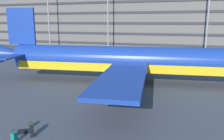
% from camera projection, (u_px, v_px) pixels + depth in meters
% --- Properties ---
extents(ground_plane, '(600.00, 600.00, 0.00)m').
position_uv_depth(ground_plane, '(114.00, 84.00, 31.53)').
color(ground_plane, '#4C4C51').
extents(terminal_structure, '(131.86, 16.14, 15.85)m').
position_uv_depth(terminal_structure, '(161.00, 23.00, 75.09)').
color(terminal_structure, '#605B56').
rests_on(terminal_structure, ground_plane).
extents(airliner, '(42.06, 34.29, 10.34)m').
position_uv_depth(airliner, '(137.00, 61.00, 32.02)').
color(airliner, navy).
rests_on(airliner, ground_plane).
extents(light_mast_far_left, '(1.80, 0.50, 20.45)m').
position_uv_depth(light_mast_far_left, '(48.00, 10.00, 71.73)').
color(light_mast_far_left, gray).
rests_on(light_mast_far_left, ground_plane).
extents(light_mast_left, '(1.80, 0.50, 20.94)m').
position_uv_depth(light_mast_left, '(108.00, 8.00, 65.55)').
color(light_mast_left, gray).
rests_on(light_mast_left, ground_plane).
extents(light_mast_center_left, '(1.80, 0.50, 19.94)m').
position_uv_depth(light_mast_center_left, '(209.00, 8.00, 57.38)').
color(light_mast_center_left, gray).
rests_on(light_mast_center_left, ground_plane).
extents(suitcase_upright, '(0.48, 0.51, 0.92)m').
position_uv_depth(suitcase_upright, '(32.00, 131.00, 17.13)').
color(suitcase_upright, black).
rests_on(suitcase_upright, ground_plane).
extents(suitcase_silver, '(0.79, 0.74, 0.24)m').
position_uv_depth(suitcase_silver, '(22.00, 132.00, 17.70)').
color(suitcase_silver, black).
rests_on(suitcase_silver, ground_plane).
extents(suitcase_large, '(0.30, 0.46, 0.93)m').
position_uv_depth(suitcase_large, '(14.00, 137.00, 16.28)').
color(suitcase_large, '#147266').
rests_on(suitcase_large, ground_plane).
extents(backpack_black, '(0.40, 0.30, 0.54)m').
position_uv_depth(backpack_black, '(31.00, 124.00, 18.75)').
color(backpack_black, '#264C26').
rests_on(backpack_black, ground_plane).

